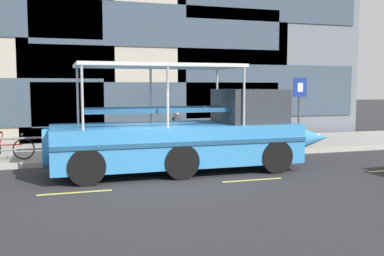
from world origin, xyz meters
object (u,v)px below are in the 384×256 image
(pedestrian_mid_left, at_px, (177,127))
(duck_tour_boat, at_px, (193,136))
(pedestrian_near_bow, at_px, (241,121))
(parking_sign, at_px, (299,100))
(leaned_bicycle, at_px, (7,149))

(pedestrian_mid_left, bearing_deg, duck_tour_boat, -95.99)
(pedestrian_mid_left, bearing_deg, pedestrian_near_bow, 14.25)
(parking_sign, bearing_deg, leaned_bicycle, -179.32)
(parking_sign, bearing_deg, pedestrian_mid_left, 176.34)
(parking_sign, distance_m, duck_tour_boat, 6.13)
(duck_tour_boat, height_order, pedestrian_mid_left, duck_tour_boat)
(leaned_bicycle, xyz_separation_m, duck_tour_boat, (5.61, -2.62, 0.53))
(duck_tour_boat, relative_size, pedestrian_mid_left, 6.14)
(duck_tour_boat, height_order, pedestrian_near_bow, duck_tour_boat)
(pedestrian_near_bow, distance_m, pedestrian_mid_left, 3.10)
(parking_sign, relative_size, pedestrian_near_bow, 1.65)
(duck_tour_boat, relative_size, pedestrian_near_bow, 5.55)
(parking_sign, xyz_separation_m, leaned_bicycle, (-11.00, -0.13, -1.50))
(leaned_bicycle, bearing_deg, duck_tour_boat, -25.06)
(leaned_bicycle, xyz_separation_m, pedestrian_mid_left, (5.93, 0.46, 0.53))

